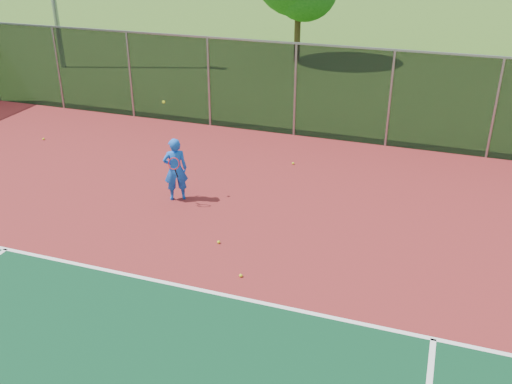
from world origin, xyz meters
TOP-DOWN VIEW (x-y plane):
  - court_apron at (0.00, 2.00)m, footprint 30.00×20.00m
  - fence_back at (0.00, 12.00)m, footprint 30.00×0.06m
  - tennis_player at (-4.56, 6.46)m, footprint 0.72×0.74m
  - practice_ball_0 at (-10.55, 8.89)m, footprint 0.07×0.07m
  - practice_ball_1 at (-2.71, 4.75)m, footprint 0.07×0.07m
  - practice_ball_2 at (-2.34, 9.58)m, footprint 0.07×0.07m
  - practice_ball_5 at (-1.79, 3.68)m, footprint 0.07×0.07m

SIDE VIEW (x-z plane):
  - court_apron at x=0.00m, z-range 0.00..0.02m
  - practice_ball_0 at x=-10.55m, z-range 0.02..0.09m
  - practice_ball_1 at x=-2.71m, z-range 0.02..0.09m
  - practice_ball_2 at x=-2.34m, z-range 0.02..0.09m
  - practice_ball_5 at x=-1.79m, z-range 0.02..0.09m
  - tennis_player at x=-4.56m, z-range -0.43..2.12m
  - fence_back at x=0.00m, z-range 0.05..3.08m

